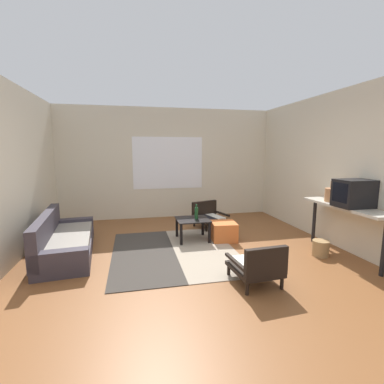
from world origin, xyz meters
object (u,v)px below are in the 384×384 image
at_px(ottoman_orange, 224,231).
at_px(console_shelf, 345,211).
at_px(armchair_by_window, 209,216).
at_px(crt_television, 354,193).
at_px(glass_bottle, 196,213).
at_px(clay_vase, 333,194).
at_px(couch, 64,242).
at_px(coffee_table, 193,223).
at_px(armchair_striped_foreground, 257,265).
at_px(wicker_basket, 321,248).

xyz_separation_m(ottoman_orange, console_shelf, (1.60, -1.14, 0.56)).
distance_m(armchair_by_window, crt_television, 2.89).
bearing_deg(ottoman_orange, glass_bottle, 166.47).
distance_m(ottoman_orange, clay_vase, 1.97).
relative_size(crt_television, clay_vase, 1.49).
bearing_deg(glass_bottle, clay_vase, -24.71).
height_order(couch, crt_television, crt_television).
relative_size(crt_television, glass_bottle, 1.82).
distance_m(couch, coffee_table, 2.22).
distance_m(coffee_table, crt_television, 2.68).
bearing_deg(armchair_striped_foreground, coffee_table, 102.59).
xyz_separation_m(glass_bottle, wicker_basket, (1.77, -1.18, -0.40)).
bearing_deg(wicker_basket, glass_bottle, 146.22).
bearing_deg(couch, clay_vase, -9.64).
bearing_deg(wicker_basket, coffee_table, 146.90).
height_order(couch, clay_vase, clay_vase).
distance_m(armchair_striped_foreground, wicker_basket, 1.57).
relative_size(console_shelf, clay_vase, 4.59).
height_order(coffee_table, armchair_by_window, armchair_by_window).
height_order(armchair_by_window, clay_vase, clay_vase).
relative_size(coffee_table, armchair_striped_foreground, 0.93).
bearing_deg(crt_television, console_shelf, 88.73).
bearing_deg(armchair_by_window, wicker_basket, -57.79).
distance_m(armchair_by_window, glass_bottle, 1.02).
bearing_deg(crt_television, coffee_table, 146.65).
distance_m(coffee_table, armchair_striped_foreground, 1.91).
xyz_separation_m(armchair_by_window, crt_television, (1.61, -2.27, 0.80)).
height_order(armchair_striped_foreground, ottoman_orange, armchair_striped_foreground).
xyz_separation_m(console_shelf, clay_vase, (0.00, 0.30, 0.22)).
height_order(couch, console_shelf, console_shelf).
xyz_separation_m(crt_television, clay_vase, (0.00, 0.44, -0.09)).
relative_size(coffee_table, armchair_by_window, 0.77).
distance_m(couch, wicker_basket, 4.15).
bearing_deg(wicker_basket, couch, 166.64).
height_order(console_shelf, clay_vase, clay_vase).
xyz_separation_m(couch, ottoman_orange, (2.77, 0.10, -0.04)).
relative_size(couch, armchair_striped_foreground, 3.15).
bearing_deg(ottoman_orange, couch, -177.86).
relative_size(armchair_striped_foreground, clay_vase, 1.90).
height_order(ottoman_orange, console_shelf, console_shelf).
height_order(armchair_striped_foreground, glass_bottle, glass_bottle).
bearing_deg(ottoman_orange, clay_vase, -27.88).
bearing_deg(glass_bottle, console_shelf, -31.12).
relative_size(coffee_table, wicker_basket, 2.35).
xyz_separation_m(couch, console_shelf, (4.36, -1.04, 0.53)).
distance_m(ottoman_orange, glass_bottle, 0.62).
height_order(coffee_table, ottoman_orange, coffee_table).
relative_size(couch, wicker_basket, 7.96).
bearing_deg(clay_vase, armchair_by_window, 131.52).
xyz_separation_m(coffee_table, clay_vase, (2.16, -0.98, 0.62)).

